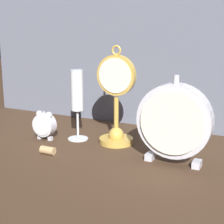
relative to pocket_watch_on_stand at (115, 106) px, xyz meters
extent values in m
plane|color=#422D1E|center=(0.00, -0.11, -0.12)|extent=(4.00, 4.00, 0.00)
cube|color=slate|center=(0.00, 0.22, 0.18)|extent=(1.24, 0.01, 0.59)
cylinder|color=gold|center=(0.00, 0.00, -0.11)|extent=(0.10, 0.10, 0.02)
sphere|color=gold|center=(0.00, 0.00, -0.09)|extent=(0.05, 0.05, 0.05)
cylinder|color=gold|center=(0.00, 0.00, -0.04)|extent=(0.01, 0.01, 0.13)
cylinder|color=gold|center=(0.00, 0.00, 0.09)|extent=(0.12, 0.02, 0.12)
cylinder|color=silver|center=(0.00, -0.01, 0.09)|extent=(0.10, 0.00, 0.10)
torus|color=gold|center=(0.00, 0.00, 0.16)|extent=(0.03, 0.01, 0.03)
cube|color=silver|center=(-0.23, -0.06, -0.11)|extent=(0.01, 0.01, 0.01)
cube|color=silver|center=(-0.19, -0.06, -0.11)|extent=(0.01, 0.01, 0.01)
cylinder|color=silver|center=(-0.21, -0.06, -0.07)|extent=(0.07, 0.03, 0.07)
cylinder|color=silver|center=(-0.21, -0.08, -0.07)|extent=(0.06, 0.00, 0.06)
sphere|color=silver|center=(-0.23, -0.06, -0.04)|extent=(0.02, 0.02, 0.02)
sphere|color=silver|center=(-0.19, -0.06, -0.04)|extent=(0.02, 0.02, 0.02)
cylinder|color=silver|center=(-0.21, -0.06, -0.03)|extent=(0.00, 0.00, 0.01)
cube|color=silver|center=(0.14, -0.08, -0.11)|extent=(0.02, 0.03, 0.02)
cube|color=silver|center=(0.27, -0.08, -0.11)|extent=(0.02, 0.03, 0.02)
cylinder|color=silver|center=(0.20, -0.08, 0.00)|extent=(0.19, 0.04, 0.19)
cylinder|color=silver|center=(0.20, -0.10, 0.00)|extent=(0.16, 0.00, 0.16)
cylinder|color=silver|center=(0.20, -0.08, 0.10)|extent=(0.01, 0.01, 0.02)
cylinder|color=silver|center=(-0.12, -0.02, -0.11)|extent=(0.06, 0.06, 0.01)
cylinder|color=silver|center=(-0.12, -0.02, -0.07)|extent=(0.01, 0.01, 0.09)
cylinder|color=white|center=(-0.12, -0.02, 0.04)|extent=(0.04, 0.04, 0.12)
cylinder|color=beige|center=(-0.12, -0.02, 0.02)|extent=(0.03, 0.03, 0.08)
cylinder|color=tan|center=(-0.13, -0.17, -0.10)|extent=(0.04, 0.02, 0.02)
camera|label=1|loc=(0.46, -0.97, 0.25)|focal=60.00mm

